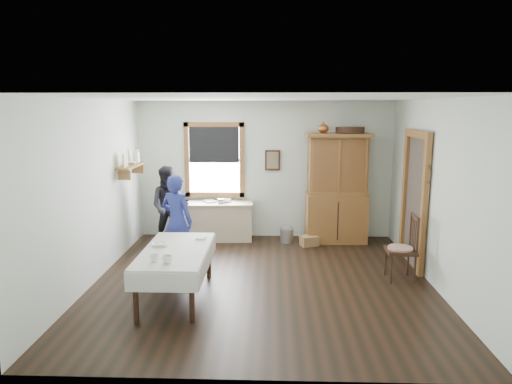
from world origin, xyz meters
TOP-DOWN VIEW (x-y plane):
  - room at (0.00, 0.00)m, footprint 5.01×5.01m
  - window at (-1.00, 2.46)m, footprint 1.18×0.07m
  - doorway at (2.46, 0.85)m, footprint 0.09×1.14m
  - wall_shelf at (-2.37, 1.54)m, footprint 0.24×1.00m
  - framed_picture at (0.15, 2.46)m, footprint 0.30×0.04m
  - rug_beater at (2.45, 0.30)m, footprint 0.01×0.27m
  - work_counter at (-0.89, 2.18)m, footprint 1.33×0.57m
  - china_hutch at (1.38, 2.16)m, footprint 1.25×0.63m
  - dining_table at (-1.16, -0.58)m, footprint 0.91×1.71m
  - spindle_chair at (2.08, 0.17)m, footprint 0.49×0.49m
  - pail at (0.43, 2.06)m, footprint 0.28×0.28m
  - wicker_basket at (0.85, 1.85)m, footprint 0.38×0.32m
  - woman_blue at (-1.40, 0.67)m, footprint 0.61×0.51m
  - figure_dark at (-1.76, 1.78)m, footprint 0.71×0.57m
  - table_cup_a at (-1.15, -1.15)m, footprint 0.16×0.16m
  - table_cup_b at (-1.32, -1.12)m, footprint 0.14×0.14m
  - table_bowl at (-1.43, -0.45)m, footprint 0.23×0.23m
  - counter_book at (-1.17, 2.18)m, footprint 0.28×0.30m
  - counter_bowl at (-0.76, 2.21)m, footprint 0.24×0.24m
  - shelf_bowl at (-2.37, 1.55)m, footprint 0.22×0.22m

SIDE VIEW (x-z plane):
  - wicker_basket at x=0.85m, z-range 0.00..0.19m
  - pail at x=0.43m, z-range 0.00..0.27m
  - dining_table at x=-1.16m, z-range 0.00..0.68m
  - work_counter at x=-0.89m, z-range 0.00..0.75m
  - spindle_chair at x=2.08m, z-range 0.00..1.01m
  - figure_dark at x=-1.76m, z-range 0.00..1.40m
  - woman_blue at x=-1.40m, z-range 0.00..1.41m
  - table_bowl at x=-1.43m, z-range 0.68..0.74m
  - table_cup_a at x=-1.15m, z-range 0.68..0.78m
  - table_cup_b at x=-1.32m, z-range 0.68..0.79m
  - counter_book at x=-1.17m, z-range 0.75..0.77m
  - counter_bowl at x=-0.76m, z-range 0.75..0.81m
  - china_hutch at x=1.38m, z-range 0.00..2.10m
  - doorway at x=2.46m, z-range 0.05..2.27m
  - room at x=0.00m, z-range 0.00..2.70m
  - framed_picture at x=0.15m, z-range 1.35..1.75m
  - wall_shelf at x=-2.37m, z-range 1.35..1.79m
  - shelf_bowl at x=-2.37m, z-range 1.57..1.62m
  - window at x=-1.00m, z-range 0.89..2.37m
  - rug_beater at x=2.45m, z-range 1.58..1.86m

